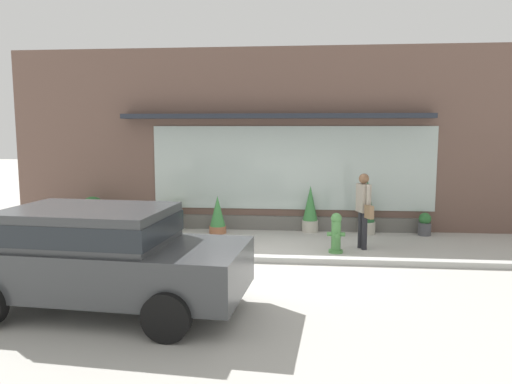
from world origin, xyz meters
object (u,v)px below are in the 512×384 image
(parked_car_dark_gray, at_px, (99,252))
(potted_plant_window_left, at_px, (171,215))
(potted_plant_window_center, at_px, (425,224))
(potted_plant_near_hydrant, at_px, (367,208))
(potted_plant_corner_tall, at_px, (93,212))
(potted_plant_low_front, at_px, (218,215))
(fire_hydrant, at_px, (336,233))
(potted_plant_window_right, at_px, (310,210))
(pedestrian_with_handbag, at_px, (364,205))

(parked_car_dark_gray, xyz_separation_m, potted_plant_window_left, (-0.48, 5.62, -0.46))
(potted_plant_window_center, xyz_separation_m, potted_plant_window_left, (-6.39, -0.07, 0.13))
(potted_plant_near_hydrant, relative_size, potted_plant_corner_tall, 1.54)
(potted_plant_corner_tall, bearing_deg, potted_plant_window_left, 6.25)
(potted_plant_corner_tall, height_order, potted_plant_low_front, potted_plant_low_front)
(potted_plant_window_center, distance_m, potted_plant_window_left, 6.39)
(fire_hydrant, distance_m, potted_plant_window_right, 2.19)
(parked_car_dark_gray, height_order, potted_plant_window_left, parked_car_dark_gray)
(potted_plant_window_left, bearing_deg, potted_plant_window_right, 3.55)
(potted_plant_near_hydrant, bearing_deg, parked_car_dark_gray, -128.10)
(potted_plant_window_center, height_order, potted_plant_near_hydrant, potted_plant_near_hydrant)
(parked_car_dark_gray, bearing_deg, fire_hydrant, 50.17)
(potted_plant_near_hydrant, distance_m, potted_plant_window_left, 5.00)
(fire_hydrant, height_order, potted_plant_near_hydrant, potted_plant_near_hydrant)
(fire_hydrant, relative_size, potted_plant_window_left, 1.13)
(potted_plant_corner_tall, bearing_deg, potted_plant_near_hydrant, 2.84)
(parked_car_dark_gray, distance_m, potted_plant_low_front, 5.50)
(pedestrian_with_handbag, distance_m, potted_plant_low_front, 3.73)
(parked_car_dark_gray, distance_m, potted_plant_window_right, 6.61)
(parked_car_dark_gray, relative_size, potted_plant_window_left, 5.56)
(fire_hydrant, xyz_separation_m, parked_car_dark_gray, (-3.62, -3.72, 0.43))
(fire_hydrant, xyz_separation_m, pedestrian_with_handbag, (0.61, 0.40, 0.54))
(parked_car_dark_gray, height_order, potted_plant_low_front, parked_car_dark_gray)
(fire_hydrant, relative_size, potted_plant_low_front, 0.90)
(fire_hydrant, distance_m, potted_plant_corner_tall, 6.33)
(fire_hydrant, distance_m, potted_plant_window_left, 4.52)
(fire_hydrant, bearing_deg, parked_car_dark_gray, -134.27)
(fire_hydrant, xyz_separation_m, potted_plant_near_hydrant, (0.88, 2.03, 0.22))
(potted_plant_near_hydrant, bearing_deg, fire_hydrant, -113.49)
(potted_plant_corner_tall, height_order, potted_plant_window_left, potted_plant_corner_tall)
(potted_plant_window_center, bearing_deg, potted_plant_low_front, -177.11)
(potted_plant_window_right, bearing_deg, potted_plant_low_front, -169.97)
(potted_plant_window_right, relative_size, potted_plant_window_left, 1.56)
(pedestrian_with_handbag, distance_m, potted_plant_corner_tall, 6.84)
(fire_hydrant, bearing_deg, potted_plant_window_center, 40.75)
(potted_plant_window_center, relative_size, potted_plant_window_right, 0.48)
(potted_plant_window_left, bearing_deg, fire_hydrant, -24.83)
(potted_plant_window_left, bearing_deg, potted_plant_low_front, -8.52)
(potted_plant_window_center, height_order, potted_plant_low_front, potted_plant_low_front)
(pedestrian_with_handbag, distance_m, potted_plant_window_center, 2.40)
(parked_car_dark_gray, distance_m, potted_plant_window_center, 8.22)
(potted_plant_window_center, distance_m, potted_plant_near_hydrant, 1.46)
(potted_plant_near_hydrant, distance_m, potted_plant_low_front, 3.75)
(fire_hydrant, xyz_separation_m, potted_plant_window_right, (-0.53, 2.12, 0.13))
(pedestrian_with_handbag, distance_m, potted_plant_near_hydrant, 1.68)
(parked_car_dark_gray, relative_size, potted_plant_near_hydrant, 3.08)
(fire_hydrant, bearing_deg, potted_plant_window_left, 155.17)
(potted_plant_near_hydrant, height_order, potted_plant_window_left, potted_plant_near_hydrant)
(potted_plant_near_hydrant, xyz_separation_m, potted_plant_low_front, (-3.73, -0.32, -0.20))
(potted_plant_corner_tall, distance_m, potted_plant_low_front, 3.25)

